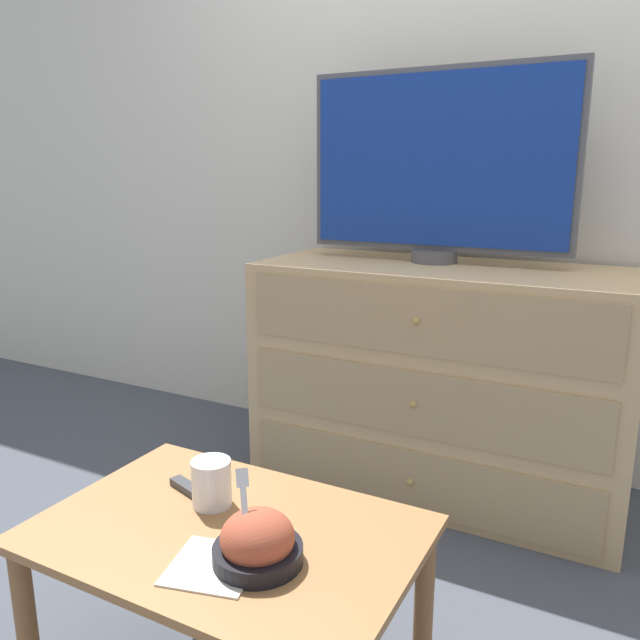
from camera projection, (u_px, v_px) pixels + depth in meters
name	position (u px, v px, depth m)	size (l,w,h in m)	color
ground_plane	(479.00, 456.00, 2.60)	(12.00, 12.00, 0.00)	#474C56
wall_back	(501.00, 132.00, 2.32)	(12.00, 0.05, 2.60)	silver
dresser	(439.00, 379.00, 2.28)	(1.31, 0.58, 0.83)	tan
tv	(438.00, 165.00, 2.19)	(0.95, 0.16, 0.67)	#515156
coffee_table	(228.00, 556.00, 1.33)	(0.80, 0.54, 0.42)	#9E6B3D
takeout_bowl	(258.00, 543.00, 1.19)	(0.18, 0.18, 0.18)	black
drink_cup	(212.00, 486.00, 1.40)	(0.09, 0.09, 0.11)	beige
napkin	(213.00, 565.00, 1.19)	(0.20, 0.20, 0.00)	silver
remote_control	(194.00, 492.00, 1.45)	(0.17, 0.08, 0.02)	#38383D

